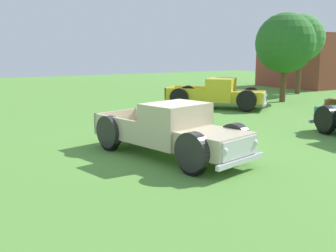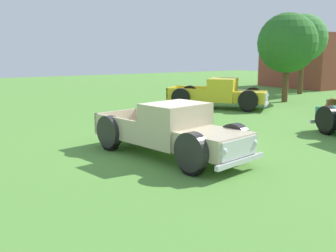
# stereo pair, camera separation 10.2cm
# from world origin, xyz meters

# --- Properties ---
(ground_plane) EXTENTS (80.00, 80.00, 0.00)m
(ground_plane) POSITION_xyz_m (0.00, 0.00, 0.00)
(ground_plane) COLOR #548C38
(pickup_truck_foreground) EXTENTS (5.52, 2.92, 1.61)m
(pickup_truck_foreground) POSITION_xyz_m (0.87, -0.31, 0.77)
(pickup_truck_foreground) COLOR #C6B793
(pickup_truck_foreground) RESTS_ON ground_plane
(pickup_truck_behind_left) EXTENTS (5.38, 4.85, 1.65)m
(pickup_truck_behind_left) POSITION_xyz_m (-6.26, 7.52, 0.79)
(pickup_truck_behind_left) COLOR yellow
(pickup_truck_behind_left) RESTS_ON ground_plane
(oak_tree_east) EXTENTS (3.44, 3.44, 5.76)m
(oak_tree_east) POSITION_xyz_m (-9.11, 17.27, 4.02)
(oak_tree_east) COLOR brown
(oak_tree_east) RESTS_ON ground_plane
(oak_tree_west) EXTENTS (3.61, 3.61, 5.40)m
(oak_tree_west) POSITION_xyz_m (-6.48, 12.63, 3.58)
(oak_tree_west) COLOR brown
(oak_tree_west) RESTS_ON ground_plane
(brick_pavilion) EXTENTS (6.83, 4.44, 4.59)m
(brick_pavilion) POSITION_xyz_m (-12.84, 22.33, 2.30)
(brick_pavilion) COLOR brown
(brick_pavilion) RESTS_ON ground_plane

